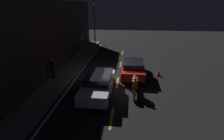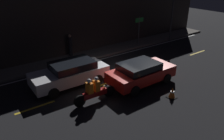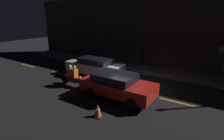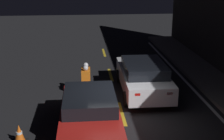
{
  "view_description": "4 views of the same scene",
  "coord_description": "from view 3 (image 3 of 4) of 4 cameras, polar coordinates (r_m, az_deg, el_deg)",
  "views": [
    {
      "loc": [
        -13.4,
        -0.8,
        5.79
      ],
      "look_at": [
        -1.28,
        0.4,
        1.15
      ],
      "focal_mm": 28.0,
      "sensor_mm": 36.0,
      "label": 1
    },
    {
      "loc": [
        -7.77,
        -9.61,
        6.22
      ],
      "look_at": [
        -0.7,
        0.1,
        0.73
      ],
      "focal_mm": 35.0,
      "sensor_mm": 36.0,
      "label": 2
    },
    {
      "loc": [
        5.05,
        -8.93,
        4.4
      ],
      "look_at": [
        -0.83,
        0.27,
        1.01
      ],
      "focal_mm": 28.0,
      "sensor_mm": 36.0,
      "label": 3
    },
    {
      "loc": [
        9.41,
        -1.39,
        5.06
      ],
      "look_at": [
        -2.47,
        -0.22,
        1.23
      ],
      "focal_mm": 50.0,
      "sensor_mm": 36.0,
      "label": 4
    }
  ],
  "objects": [
    {
      "name": "ground_plane",
      "position": [
        11.17,
        2.87,
        -6.0
      ],
      "size": [
        56.0,
        56.0,
        0.0
      ],
      "primitive_type": "plane",
      "color": "black"
    },
    {
      "name": "raised_curb",
      "position": [
        15.13,
        11.69,
        0.26
      ],
      "size": [
        28.0,
        1.85,
        0.16
      ],
      "color": "#605B56",
      "rests_on": "ground"
    },
    {
      "name": "building_front",
      "position": [
        15.57,
        13.83,
        11.75
      ],
      "size": [
        28.0,
        0.3,
        6.09
      ],
      "color": "#2D2826",
      "rests_on": "ground"
    },
    {
      "name": "lane_dash_a",
      "position": [
        18.05,
        -25.86,
        1.36
      ],
      "size": [
        2.0,
        0.14,
        0.01
      ],
      "color": "gold",
      "rests_on": "ground"
    },
    {
      "name": "lane_dash_b",
      "position": [
        14.51,
        -16.33,
        -1.14
      ],
      "size": [
        2.0,
        0.14,
        0.01
      ],
      "color": "gold",
      "rests_on": "ground"
    },
    {
      "name": "lane_dash_c",
      "position": [
        11.65,
        -1.42,
        -4.95
      ],
      "size": [
        2.0,
        0.14,
        0.01
      ],
      "color": "gold",
      "rests_on": "ground"
    },
    {
      "name": "lane_dash_d",
      "position": [
        10.08,
        20.67,
        -9.84
      ],
      "size": [
        2.0,
        0.14,
        0.01
      ],
      "color": "gold",
      "rests_on": "ground"
    },
    {
      "name": "lane_solid_kerb",
      "position": [
        14.11,
        9.93,
        -1.2
      ],
      "size": [
        25.2,
        0.14,
        0.01
      ],
      "color": "silver",
      "rests_on": "ground"
    },
    {
      "name": "sedan_white",
      "position": [
        13.38,
        -5.61,
        1.37
      ],
      "size": [
        4.48,
        2.01,
        1.42
      ],
      "rotation": [
        0.0,
        0.0,
        3.13
      ],
      "color": "silver",
      "rests_on": "ground"
    },
    {
      "name": "taxi_red",
      "position": [
        9.7,
        1.7,
        -4.89
      ],
      "size": [
        4.11,
        1.96,
        1.38
      ],
      "rotation": [
        0.0,
        0.0,
        -0.01
      ],
      "color": "red",
      "rests_on": "ground"
    },
    {
      "name": "motorcycle",
      "position": [
        11.63,
        -12.57,
        -2.03
      ],
      "size": [
        2.39,
        0.38,
        1.39
      ],
      "rotation": [
        0.0,
        0.0,
        -0.03
      ],
      "color": "black",
      "rests_on": "ground"
    },
    {
      "name": "traffic_cone_near",
      "position": [
        8.14,
        -4.66,
        -13.06
      ],
      "size": [
        0.45,
        0.45,
        0.61
      ],
      "color": "black",
      "rests_on": "ground"
    },
    {
      "name": "pedestrian",
      "position": [
        15.71,
        9.35,
        4.56
      ],
      "size": [
        0.34,
        0.34,
        1.69
      ],
      "color": "black",
      "rests_on": "raised_curb"
    }
  ]
}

